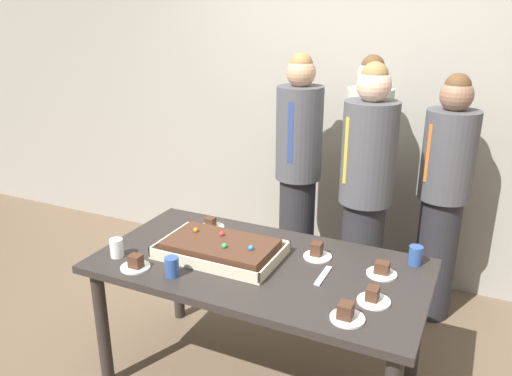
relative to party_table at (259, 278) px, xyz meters
The scene contains 17 objects.
interior_back_panel 1.80m from the party_table, 90.00° to the left, with size 8.00×0.12×3.00m, color #9E998E.
party_table is the anchor object (origin of this frame).
sheet_cake 0.26m from the party_table, behind, with size 0.64×0.40×0.11m.
plated_slice_near_left 0.64m from the party_table, 149.35° to the right, with size 0.15×0.15×0.08m.
plated_slice_near_right 0.63m from the party_table, 28.62° to the right, with size 0.15×0.15×0.08m.
plated_slice_far_left 0.54m from the party_table, 148.09° to the left, with size 0.15×0.15×0.06m.
plated_slice_far_right 0.33m from the party_table, 37.89° to the left, with size 0.15×0.15×0.08m.
plated_slice_center_front 0.63m from the party_table, 14.09° to the left, with size 0.15×0.15×0.07m.
plated_slice_center_back 0.64m from the party_table, 10.46° to the right, with size 0.15×0.15×0.07m.
drink_cup_nearest 0.47m from the party_table, 137.22° to the right, with size 0.07×0.07×0.10m, color #2D5199.
drink_cup_middle 0.81m from the party_table, 24.46° to the left, with size 0.07×0.07×0.10m, color #2D5199.
drink_cup_far_end 0.77m from the party_table, 160.13° to the right, with size 0.07×0.07×0.10m, color white.
cake_server_utensil 0.36m from the party_table, ahead, with size 0.03×0.20×0.01m, color silver.
person_serving_front 1.23m from the party_table, 78.16° to the left, with size 0.30×0.30×1.73m.
person_green_shirt_behind 1.39m from the party_table, 56.00° to the left, with size 0.33×0.33×1.64m.
person_striped_tie_right 1.13m from the party_table, 100.68° to the left, with size 0.32×0.32×1.73m.
person_far_right_suit 0.86m from the party_table, 64.50° to the left, with size 0.32×0.32×1.73m.
Camera 1 is at (0.99, -2.12, 2.00)m, focal length 35.57 mm.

